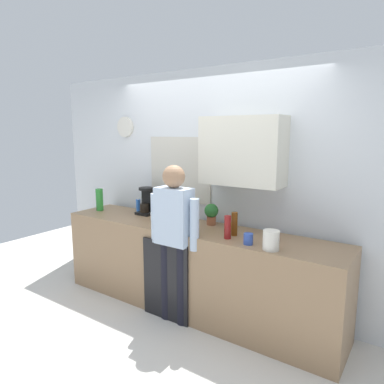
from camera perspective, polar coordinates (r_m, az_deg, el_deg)
The scene contains 19 objects.
ground_plane at distance 3.81m, azimuth -2.80°, elevation -20.27°, with size 8.00×8.00×0.00m, color silver.
kitchen_counter at distance 3.82m, azimuth -0.08°, elevation -12.42°, with size 3.18×0.64×0.92m, color #937251.
dishwasher_panel at distance 3.65m, azimuth -4.42°, elevation -14.36°, with size 0.56×0.02×0.83m, color black.
back_wall_assembly at distance 3.89m, azimuth 3.86°, elevation 1.65°, with size 4.78×0.42×2.60m.
coffee_maker at distance 4.25m, azimuth -7.31°, elevation -1.65°, with size 0.20×0.20×0.33m.
bottle_green_wine at distance 3.48m, azimuth -1.14°, elevation -4.06°, with size 0.07×0.07×0.30m, color #195923.
bottle_dark_sauce at distance 3.97m, azimuth -1.48°, elevation -3.23°, with size 0.06×0.06×0.18m, color black.
bottle_amber_beer at distance 3.37m, azimuth 6.98°, elevation -5.22°, with size 0.06×0.06×0.23m, color brown.
bottle_red_vinegar at distance 3.27m, azimuth 5.87°, elevation -5.78°, with size 0.06×0.06×0.22m, color maroon.
bottle_clear_soda at distance 4.55m, azimuth -14.94°, elevation -1.21°, with size 0.09×0.09×0.28m, color #2D8C33.
bottle_olive_oil at distance 3.38m, azimuth -0.10°, elevation -4.94°, with size 0.06×0.06×0.25m, color olive.
cup_blue_mug at distance 3.15m, azimuth 9.22°, elevation -7.61°, with size 0.08×0.08×0.10m, color #3351B2.
cup_terracotta_mug at distance 3.29m, azimuth 13.53°, elevation -7.06°, with size 0.08×0.08×0.09m, color #B26647.
cup_yellow_cup at distance 3.55m, azimuth 5.96°, elevation -5.64°, with size 0.07×0.07×0.09m, color yellow.
mixing_bowl at distance 3.97m, azimuth -5.25°, elevation -3.99°, with size 0.22×0.22×0.08m, color white.
potted_plant at distance 3.73m, azimuth 3.20°, elevation -3.41°, with size 0.15×0.15×0.23m.
dish_soap at distance 4.43m, azimuth -8.81°, elevation -2.11°, with size 0.06×0.06×0.18m.
storage_canister at distance 3.03m, azimuth 12.86°, elevation -7.72°, with size 0.14×0.14×0.17m, color silver.
person_at_sink at distance 3.43m, azimuth -2.93°, elevation -6.44°, with size 0.57×0.22×1.60m.
Camera 1 is at (2.00, -2.62, 1.91)m, focal length 32.48 mm.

